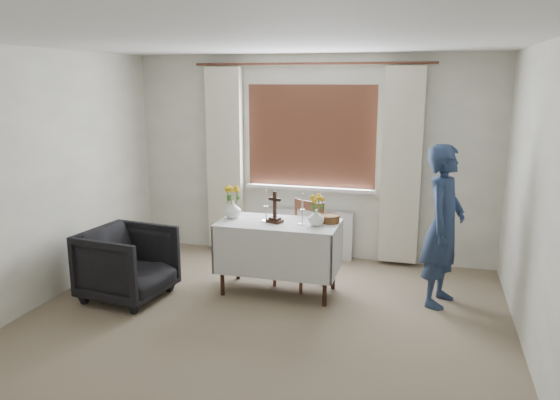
# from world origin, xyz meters

# --- Properties ---
(ground) EXTENTS (5.00, 5.00, 0.00)m
(ground) POSITION_xyz_m (0.00, 0.00, 0.00)
(ground) COLOR #87735D
(ground) RESTS_ON ground
(altar_table) EXTENTS (1.24, 0.64, 0.76)m
(altar_table) POSITION_xyz_m (-0.05, 1.19, 0.38)
(altar_table) COLOR silver
(altar_table) RESTS_ON ground
(wooden_chair) EXTENTS (0.56, 0.56, 0.92)m
(wooden_chair) POSITION_xyz_m (0.10, 1.43, 0.46)
(wooden_chair) COLOR brown
(wooden_chair) RESTS_ON ground
(armchair) EXTENTS (0.89, 0.87, 0.73)m
(armchair) POSITION_xyz_m (-1.49, 0.63, 0.37)
(armchair) COLOR black
(armchair) RESTS_ON ground
(person) EXTENTS (0.54, 0.67, 1.60)m
(person) POSITION_xyz_m (1.58, 1.34, 0.80)
(person) COLOR navy
(person) RESTS_ON ground
(radiator) EXTENTS (1.10, 0.10, 0.60)m
(radiator) POSITION_xyz_m (0.00, 2.42, 0.30)
(radiator) COLOR silver
(radiator) RESTS_ON ground
(wooden_cross) EXTENTS (0.18, 0.15, 0.33)m
(wooden_cross) POSITION_xyz_m (-0.09, 1.17, 0.93)
(wooden_cross) COLOR black
(wooden_cross) RESTS_ON altar_table
(candlestick_left) EXTENTS (0.12, 0.12, 0.34)m
(candlestick_left) POSITION_xyz_m (-0.19, 1.19, 0.93)
(candlestick_left) COLOR silver
(candlestick_left) RESTS_ON altar_table
(candlestick_right) EXTENTS (0.12, 0.12, 0.32)m
(candlestick_right) POSITION_xyz_m (0.20, 1.17, 0.92)
(candlestick_right) COLOR silver
(candlestick_right) RESTS_ON altar_table
(flower_vase_left) EXTENTS (0.23, 0.23, 0.19)m
(flower_vase_left) POSITION_xyz_m (-0.57, 1.23, 0.86)
(flower_vase_left) COLOR white
(flower_vase_left) RESTS_ON altar_table
(flower_vase_right) EXTENTS (0.17, 0.17, 0.17)m
(flower_vase_right) POSITION_xyz_m (0.35, 1.16, 0.85)
(flower_vase_right) COLOR white
(flower_vase_right) RESTS_ON altar_table
(wicker_basket) EXTENTS (0.25, 0.25, 0.08)m
(wicker_basket) POSITION_xyz_m (0.45, 1.32, 0.80)
(wicker_basket) COLOR brown
(wicker_basket) RESTS_ON altar_table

